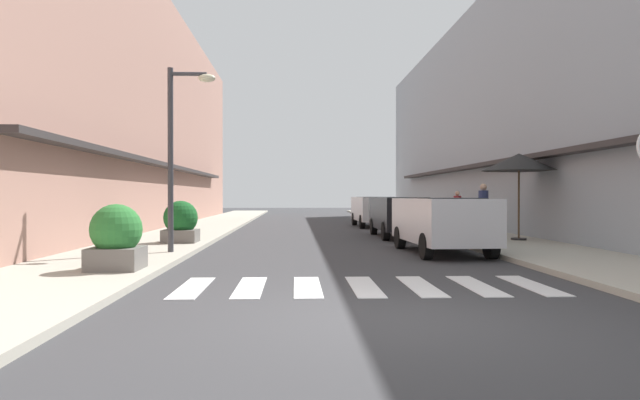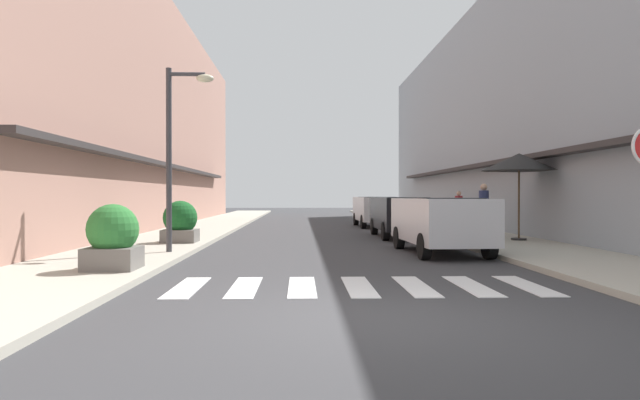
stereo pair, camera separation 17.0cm
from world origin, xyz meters
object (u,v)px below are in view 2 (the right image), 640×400
Objects in this scene: pedestrian_walking_near at (484,208)px; pedestrian_walking_far at (459,208)px; parked_car_near at (441,219)px; street_lamp at (177,137)px; cafe_umbrella at (519,162)px; parked_car_mid at (401,212)px; planter_midblock at (180,222)px; parked_car_far at (376,208)px; planter_corner at (113,238)px.

pedestrian_walking_near is 1.13× the size of pedestrian_walking_far.
street_lamp is (-6.75, -0.45, 2.06)m from parked_car_near.
pedestrian_walking_near is at bearing 80.22° from pedestrian_walking_far.
cafe_umbrella is (3.23, 2.93, 1.65)m from parked_car_near.
parked_car_mid is 2.90m from pedestrian_walking_near.
pedestrian_walking_near reaches higher than pedestrian_walking_far.
planter_midblock is 13.28m from pedestrian_walking_far.
parked_car_near is 0.94× the size of street_lamp.
cafe_umbrella is 2.39m from pedestrian_walking_near.
parked_car_mid is 1.00× the size of parked_car_far.
parked_car_near is 0.97× the size of parked_car_mid.
parked_car_mid is at bearing 42.63° from street_lamp.
street_lamp is 14.96m from pedestrian_walking_far.
parked_car_mid is 0.97× the size of street_lamp.
parked_car_far is 8.45m from pedestrian_walking_near.
street_lamp reaches higher than cafe_umbrella.
pedestrian_walking_near reaches higher than planter_corner.
pedestrian_walking_far is (3.41, -2.39, 0.04)m from parked_car_far.
cafe_umbrella is at bearing -71.74° from parked_car_far.
cafe_umbrella is at bearing 18.69° from street_lamp.
pedestrian_walking_far is (0.18, 7.41, -1.61)m from cafe_umbrella.
parked_car_mid is at bearing 76.39° from pedestrian_walking_near.
parked_car_near is 10.89m from pedestrian_walking_far.
cafe_umbrella is (3.23, -2.84, 1.65)m from parked_car_mid.
pedestrian_walking_far is at bearing 53.25° from parked_car_mid.
pedestrian_walking_far is at bearing 0.30° from pedestrian_walking_near.
parked_car_mid is 9.41m from street_lamp.
parked_car_far is at bearing 90.00° from parked_car_mid.
pedestrian_walking_near is (2.70, 4.73, 0.17)m from parked_car_near.
parked_car_mid is 12.01m from planter_corner.
parked_car_near is at bearing 27.59° from planter_corner.
pedestrian_walking_near is at bearing -21.13° from parked_car_mid.
parked_car_far is 3.55× the size of planter_midblock.
pedestrian_walking_far is at bearing -35.06° from parked_car_far.
parked_car_mid is at bearing 52.79° from planter_corner.
pedestrian_walking_far reaches higher than planter_corner.
planter_midblock is 0.69× the size of pedestrian_walking_near.
parked_car_near is at bearing 157.80° from pedestrian_walking_near.
street_lamp is 3.76m from planter_midblock.
street_lamp is 4.07m from planter_corner.
planter_midblock is 10.26m from pedestrian_walking_near.
pedestrian_walking_near is 5.66m from pedestrian_walking_far.
cafe_umbrella reaches higher than planter_midblock.
street_lamp reaches higher than planter_corner.
pedestrian_walking_far is at bearing 36.18° from planter_midblock.
parked_car_near reaches higher than planter_midblock.
cafe_umbrella is (9.99, 3.38, -0.41)m from street_lamp.
street_lamp is at bearing -117.14° from parked_car_far.
planter_midblock is (-7.31, 2.50, -0.21)m from parked_car_near.
parked_car_far is at bearing 54.47° from planter_midblock.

